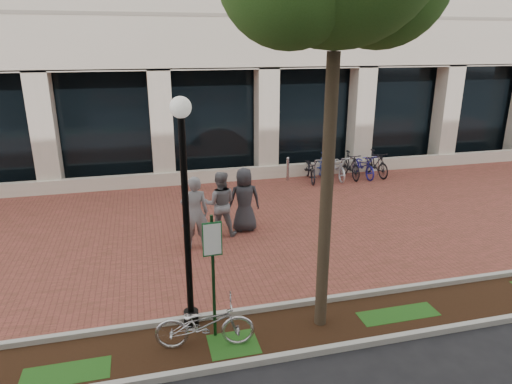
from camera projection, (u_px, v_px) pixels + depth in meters
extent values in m
plane|color=black|center=(245.00, 225.00, 13.38)|extent=(120.00, 120.00, 0.00)
cube|color=brown|center=(245.00, 225.00, 13.38)|extent=(40.00, 9.00, 0.01)
cube|color=black|center=(308.00, 328.00, 8.55)|extent=(40.00, 1.50, 0.01)
cube|color=#A5A49C|center=(295.00, 304.00, 9.22)|extent=(40.00, 0.12, 0.12)
cube|color=#A5A49C|center=(323.00, 350.00, 7.84)|extent=(40.00, 0.12, 0.12)
cube|color=black|center=(212.00, 123.00, 17.88)|extent=(40.00, 0.15, 4.20)
cube|color=beige|center=(218.00, 175.00, 17.45)|extent=(40.00, 0.25, 0.50)
cube|color=beige|center=(215.00, 126.00, 17.24)|extent=(0.80, 0.80, 4.20)
cube|color=#133518|center=(213.00, 278.00, 7.96)|extent=(0.05, 0.05, 2.36)
cube|color=#175E2B|center=(212.00, 239.00, 7.69)|extent=(0.34, 0.02, 0.62)
cube|color=white|center=(212.00, 240.00, 7.68)|extent=(0.30, 0.01, 0.56)
cylinder|color=black|center=(191.00, 318.00, 8.61)|extent=(0.28, 0.28, 0.30)
cylinder|color=black|center=(187.00, 228.00, 8.04)|extent=(0.12, 0.12, 3.95)
sphere|color=silver|center=(181.00, 107.00, 7.38)|extent=(0.36, 0.36, 0.36)
cylinder|color=#4C3D2B|center=(326.00, 200.00, 7.93)|extent=(0.22, 0.22, 4.97)
imported|color=#B8B9BD|center=(205.00, 324.00, 7.90)|extent=(1.80, 0.86, 0.91)
imported|color=slate|center=(195.00, 213.00, 11.59)|extent=(0.73, 0.49, 1.94)
imported|color=slate|center=(220.00, 204.00, 12.42)|extent=(1.01, 0.86, 1.82)
imported|color=#2B2B30|center=(244.00, 200.00, 12.72)|extent=(0.92, 0.62, 1.83)
cylinder|color=#B6B6BA|center=(288.00, 170.00, 17.55)|extent=(0.11, 0.11, 0.84)
sphere|color=#B6B6BA|center=(288.00, 158.00, 17.40)|extent=(0.12, 0.12, 0.12)
imported|color=black|center=(311.00, 169.00, 17.51)|extent=(0.92, 1.86, 0.93)
imported|color=navy|center=(324.00, 167.00, 17.62)|extent=(0.69, 1.77, 1.03)
imported|color=silver|center=(337.00, 167.00, 17.76)|extent=(0.74, 1.81, 0.93)
imported|color=black|center=(350.00, 165.00, 17.88)|extent=(0.52, 1.73, 1.03)
imported|color=#242092|center=(363.00, 165.00, 18.02)|extent=(0.68, 1.79, 0.93)
imported|color=black|center=(376.00, 163.00, 18.13)|extent=(0.63, 1.76, 1.03)
cylinder|color=#B6B6BA|center=(344.00, 168.00, 17.85)|extent=(0.04, 0.04, 0.80)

